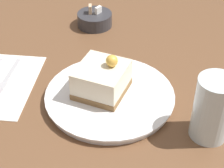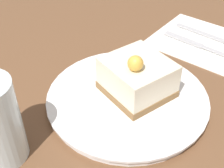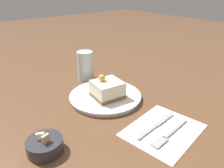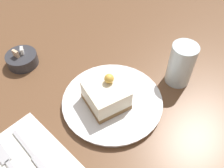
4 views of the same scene
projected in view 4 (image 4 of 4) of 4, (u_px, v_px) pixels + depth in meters
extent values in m
plane|color=brown|center=(109.00, 92.00, 0.68)|extent=(4.00, 4.00, 0.00)
cylinder|color=white|center=(112.00, 102.00, 0.65)|extent=(0.25, 0.25, 0.02)
cylinder|color=white|center=(112.00, 100.00, 0.65)|extent=(0.26, 0.26, 0.00)
cube|color=olive|center=(106.00, 101.00, 0.63)|extent=(0.11, 0.11, 0.01)
cube|color=#EFE5C6|center=(106.00, 94.00, 0.61)|extent=(0.10, 0.11, 0.05)
sphere|color=#EFB747|center=(109.00, 79.00, 0.60)|extent=(0.02, 0.02, 0.02)
cube|color=white|center=(25.00, 165.00, 0.55)|extent=(0.20, 0.24, 0.00)
cube|color=#B2B2B7|center=(1.00, 153.00, 0.56)|extent=(0.03, 0.05, 0.00)
cube|color=#B2B2B7|center=(23.00, 144.00, 0.58)|extent=(0.02, 0.09, 0.00)
cylinder|color=#333338|center=(22.00, 59.00, 0.74)|extent=(0.09, 0.09, 0.04)
cube|color=#D8B28C|center=(16.00, 54.00, 0.72)|extent=(0.01, 0.02, 0.02)
cube|color=white|center=(22.00, 51.00, 0.73)|extent=(0.02, 0.02, 0.02)
cylinder|color=silver|center=(181.00, 64.00, 0.67)|extent=(0.07, 0.07, 0.12)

